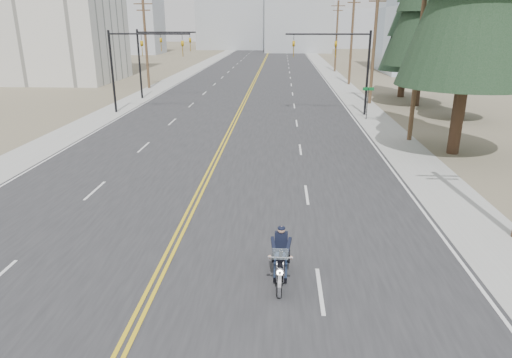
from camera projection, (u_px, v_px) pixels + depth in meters
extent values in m
cube|color=#303033|center=(259.00, 71.00, 76.14)|extent=(20.00, 200.00, 0.01)
cube|color=#A5A5A0|center=(191.00, 71.00, 76.74)|extent=(3.00, 200.00, 0.01)
cube|color=#A5A5A0|center=(329.00, 71.00, 75.53)|extent=(3.00, 200.00, 0.01)
cylinder|color=black|center=(112.00, 72.00, 39.68)|extent=(0.20, 0.20, 7.00)
cylinder|color=black|center=(149.00, 34.00, 38.46)|extent=(7.00, 0.14, 0.14)
imported|color=#BF8C0C|center=(142.00, 42.00, 38.71)|extent=(0.21, 0.26, 1.30)
imported|color=#BF8C0C|center=(182.00, 42.00, 38.52)|extent=(0.21, 0.26, 1.30)
cylinder|color=black|center=(368.00, 74.00, 38.52)|extent=(0.20, 0.20, 7.00)
cylinder|color=black|center=(328.00, 34.00, 37.67)|extent=(7.00, 0.14, 0.14)
imported|color=#BF8C0C|center=(336.00, 42.00, 37.85)|extent=(0.21, 0.26, 1.30)
imported|color=#BF8C0C|center=(294.00, 42.00, 38.03)|extent=(0.21, 0.26, 1.30)
cylinder|color=black|center=(140.00, 65.00, 47.24)|extent=(0.20, 0.20, 7.00)
cylinder|color=black|center=(166.00, 32.00, 46.05)|extent=(6.00, 0.14, 0.14)
imported|color=#BF8C0C|center=(161.00, 39.00, 46.29)|extent=(0.21, 0.26, 1.30)
imported|color=#BF8C0C|center=(190.00, 39.00, 46.13)|extent=(0.21, 0.26, 1.30)
cylinder|color=black|center=(367.00, 104.00, 37.36)|extent=(0.06, 0.06, 2.60)
cube|color=#0C5926|center=(368.00, 89.00, 36.97)|extent=(0.90, 0.03, 0.25)
cylinder|color=brown|center=(419.00, 53.00, 29.21)|extent=(0.30, 0.30, 11.50)
cylinder|color=brown|center=(374.00, 46.00, 43.47)|extent=(0.30, 0.30, 11.00)
cube|color=brown|center=(378.00, 1.00, 42.18)|extent=(1.60, 0.12, 0.12)
cylinder|color=brown|center=(352.00, 38.00, 57.56)|extent=(0.30, 0.30, 11.50)
cube|color=brown|center=(354.00, 2.00, 56.19)|extent=(1.60, 0.12, 0.12)
cylinder|color=brown|center=(337.00, 37.00, 73.71)|extent=(0.30, 0.30, 11.00)
cube|color=brown|center=(338.00, 6.00, 72.19)|extent=(2.20, 0.12, 0.12)
cube|color=brown|center=(338.00, 10.00, 72.42)|extent=(1.60, 0.12, 0.12)
cylinder|color=brown|center=(146.00, 44.00, 54.31)|extent=(0.30, 0.30, 10.50)
cube|color=brown|center=(143.00, 4.00, 52.87)|extent=(2.20, 0.12, 0.12)
cube|color=brown|center=(143.00, 10.00, 53.10)|extent=(1.60, 0.12, 0.12)
cube|color=#9EB5CC|center=(464.00, 7.00, 71.23)|extent=(24.00, 16.00, 20.00)
cube|color=#B7BCC6|center=(132.00, 9.00, 116.94)|extent=(14.00, 12.00, 22.00)
cube|color=#ADB2B7|center=(298.00, 26.00, 125.43)|extent=(18.00, 14.00, 14.00)
cube|color=#B7BCC6|center=(434.00, 17.00, 108.93)|extent=(16.00, 12.00, 18.00)
cube|color=#ADB2B7|center=(231.00, 5.00, 138.71)|extent=(20.00, 15.00, 26.00)
cube|color=#B7BCC6|center=(348.00, 29.00, 148.49)|extent=(14.00, 14.00, 12.00)
cube|color=#ADB2B7|center=(98.00, 22.00, 132.87)|extent=(12.00, 12.00, 16.00)
cylinder|color=#382619|center=(457.00, 120.00, 27.26)|extent=(0.80, 0.80, 4.09)
cylinder|color=#382619|center=(462.00, 103.00, 37.16)|extent=(0.62, 0.62, 2.83)
cone|color=black|center=(473.00, 30.00, 35.33)|extent=(5.31, 5.31, 8.50)
cylinder|color=#382619|center=(417.00, 85.00, 43.54)|extent=(0.67, 0.67, 3.84)
cylinder|color=#382619|center=(402.00, 84.00, 49.00)|extent=(0.66, 0.66, 2.83)
cone|color=black|center=(407.00, 28.00, 47.17)|extent=(5.28, 5.28, 8.48)
cone|color=black|center=(410.00, 3.00, 46.39)|extent=(3.96, 3.96, 6.36)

